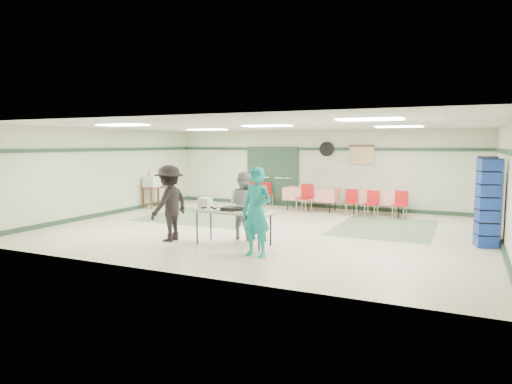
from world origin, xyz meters
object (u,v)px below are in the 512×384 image
at_px(volunteer_teal, 257,212).
at_px(crate_stack_red, 487,207).
at_px(chair_d, 306,195).
at_px(crate_stack_blue_b, 488,203).
at_px(volunteer_grey, 243,205).
at_px(chair_a, 372,201).
at_px(printer_table, 155,190).
at_px(chair_loose_a, 267,192).
at_px(dining_table_b, 311,194).
at_px(chair_b, 351,200).
at_px(crate_stack_blue_a, 486,197).
at_px(office_printer, 152,182).
at_px(chair_loose_b, 253,191).
at_px(dining_table_a, 378,197).
at_px(volunteer_dark, 169,203).
at_px(broom, 151,189).
at_px(chair_c, 401,202).
at_px(serving_table, 233,213).

height_order(volunteer_teal, crate_stack_red, volunteer_teal).
height_order(chair_d, crate_stack_blue_b, crate_stack_blue_b).
distance_m(volunteer_teal, volunteer_grey, 1.71).
xyz_separation_m(chair_a, printer_table, (-7.29, -1.09, 0.13)).
xyz_separation_m(chair_loose_a, crate_stack_red, (6.94, -3.72, 0.31)).
bearing_deg(volunteer_grey, dining_table_b, -77.76).
relative_size(dining_table_b, chair_a, 2.19).
height_order(chair_a, chair_b, chair_b).
bearing_deg(volunteer_teal, crate_stack_blue_b, 45.13).
height_order(crate_stack_blue_b, printer_table, crate_stack_blue_b).
relative_size(crate_stack_blue_a, office_printer, 4.11).
height_order(volunteer_teal, chair_loose_b, volunteer_teal).
bearing_deg(chair_loose_a, printer_table, 171.70).
bearing_deg(volunteer_grey, dining_table_a, -101.25).
xyz_separation_m(volunteer_dark, broom, (-3.79, 4.17, -0.20)).
bearing_deg(volunteer_dark, chair_c, 144.33).
bearing_deg(office_printer, crate_stack_red, -5.26).
bearing_deg(volunteer_dark, chair_a, 150.01).
bearing_deg(crate_stack_blue_a, volunteer_dark, -151.37).
xyz_separation_m(dining_table_a, chair_c, (0.75, -0.57, -0.05)).
relative_size(chair_b, crate_stack_blue_a, 0.43).
bearing_deg(chair_a, crate_stack_red, -34.33).
height_order(crate_stack_blue_a, broom, crate_stack_blue_a).
bearing_deg(crate_stack_blue_a, serving_table, -146.38).
height_order(volunteer_dark, office_printer, volunteer_dark).
distance_m(chair_loose_a, chair_loose_b, 0.49).
xyz_separation_m(serving_table, office_printer, (-5.24, 3.91, 0.22)).
height_order(chair_c, crate_stack_blue_b, crate_stack_blue_b).
bearing_deg(chair_c, volunteer_teal, -99.65).
distance_m(volunteer_dark, dining_table_a, 7.00).
relative_size(chair_a, broom, 0.63).
bearing_deg(office_printer, crate_stack_blue_a, -0.06).
xyz_separation_m(chair_c, crate_stack_blue_b, (2.18, -3.03, 0.44)).
distance_m(dining_table_a, office_printer, 7.60).
relative_size(dining_table_a, broom, 1.32).
distance_m(volunteer_dark, dining_table_b, 6.14).
relative_size(serving_table, chair_c, 2.14).
xyz_separation_m(volunteer_teal, chair_loose_b, (-3.26, 6.73, -0.37)).
xyz_separation_m(chair_b, chair_d, (-1.50, 0.01, 0.07)).
bearing_deg(crate_stack_blue_b, chair_d, 149.39).
bearing_deg(serving_table, dining_table_b, 92.26).
bearing_deg(office_printer, serving_table, -33.73).
bearing_deg(dining_table_b, crate_stack_blue_a, -23.36).
bearing_deg(volunteer_teal, chair_a, 89.64).
distance_m(crate_stack_blue_b, printer_table, 10.49).
bearing_deg(chair_loose_a, chair_d, -68.49).
xyz_separation_m(chair_c, office_printer, (-8.12, -1.25, 0.42)).
bearing_deg(chair_loose_a, chair_c, -51.72).
height_order(chair_d, printer_table, chair_d).
relative_size(dining_table_b, crate_stack_blue_b, 0.93).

